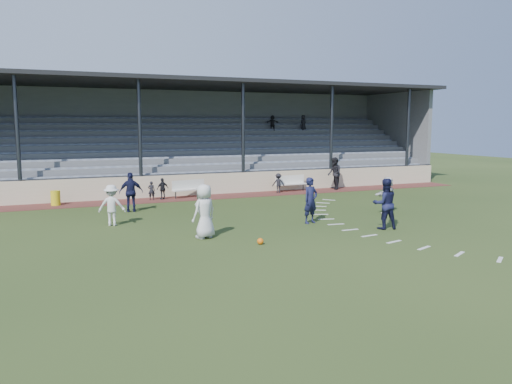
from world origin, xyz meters
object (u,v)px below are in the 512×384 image
bench_right (290,182)px  official (334,173)px  football (260,241)px  bench_left (189,187)px  player_navy_lead (311,200)px  player_white_lead (204,211)px  trash_bin (56,198)px

bench_right → official: bearing=-11.3°
football → official: bearing=49.2°
bench_left → bench_right: size_ratio=1.01×
bench_left → football: size_ratio=9.31×
football → player_navy_lead: size_ratio=0.12×
bench_left → official: bearing=-14.8°
bench_left → bench_right: bearing=-12.5°
player_white_lead → official: size_ratio=0.96×
bench_right → player_navy_lead: bearing=-117.0°
player_white_lead → player_navy_lead: size_ratio=1.02×
bench_right → player_navy_lead: (-3.69, -9.18, 0.35)m
trash_bin → player_white_lead: bearing=-64.1°
bench_right → football: bearing=-125.9°
trash_bin → player_navy_lead: 12.98m
player_navy_lead → official: official is taller
football → player_navy_lead: 4.30m
trash_bin → football: trash_bin is taller
bench_right → trash_bin: bench_right is taller
bench_right → trash_bin: size_ratio=2.78×
football → official: size_ratio=0.11×
bench_left → football: 11.69m
bench_left → bench_right: 6.33m
trash_bin → player_white_lead: 10.87m
player_navy_lead → official: (6.57, 8.87, 0.08)m
trash_bin → player_navy_lead: size_ratio=0.39×
bench_left → trash_bin: 6.87m
football → bench_right: bearing=59.2°
football → trash_bin: bearing=118.4°
bench_right → official: 2.93m
football → player_navy_lead: bearing=38.0°
bench_right → official: size_ratio=1.02×
trash_bin → official: 16.08m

